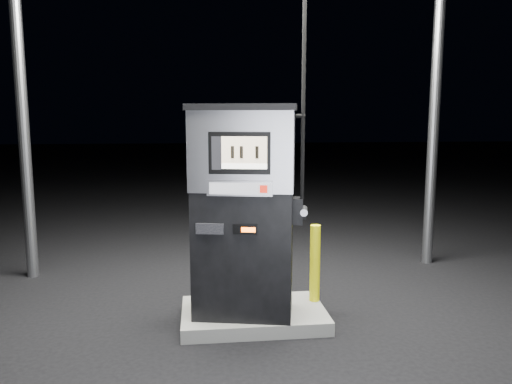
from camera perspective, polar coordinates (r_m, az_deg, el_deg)
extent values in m
plane|color=black|center=(5.81, -0.27, -14.58)|extent=(80.00, 80.00, 0.00)
cube|color=slate|center=(5.78, -0.27, -13.90)|extent=(1.60, 1.00, 0.15)
cylinder|color=gray|center=(7.70, -25.11, 7.49)|extent=(0.16, 0.16, 4.50)
cylinder|color=gray|center=(8.15, 19.68, 7.80)|extent=(0.16, 0.16, 4.50)
cube|color=black|center=(5.43, -1.43, -6.90)|extent=(1.15, 0.81, 1.38)
cube|color=#ADAEB5|center=(5.25, -1.47, 4.76)|extent=(1.17, 0.84, 0.83)
cube|color=black|center=(5.24, -1.49, 9.63)|extent=(1.23, 0.89, 0.07)
cube|color=black|center=(4.93, -1.91, 4.46)|extent=(0.61, 0.16, 0.42)
cube|color=#C6B28F|center=(4.91, -1.36, 4.82)|extent=(0.44, 0.10, 0.26)
cube|color=white|center=(4.92, -1.36, 2.97)|extent=(0.44, 0.10, 0.06)
cube|color=#ADAEB5|center=(4.97, -1.89, 0.41)|extent=(0.65, 0.17, 0.15)
cube|color=#9D9FA5|center=(4.95, -1.92, 0.38)|extent=(0.59, 0.13, 0.12)
cube|color=red|center=(4.92, 0.87, 0.34)|extent=(0.08, 0.02, 0.08)
cube|color=black|center=(5.04, -1.24, -4.31)|extent=(0.24, 0.07, 0.10)
cube|color=#FF5C0C|center=(5.03, -0.88, -4.35)|extent=(0.14, 0.03, 0.05)
cube|color=black|center=(5.09, -5.32, -4.21)|extent=(0.29, 0.09, 0.11)
cube|color=black|center=(5.29, 4.78, -2.14)|extent=(0.15, 0.22, 0.27)
cylinder|color=gray|center=(5.29, 5.50, -2.15)|extent=(0.13, 0.25, 0.08)
cylinder|color=black|center=(5.22, 5.54, 17.98)|extent=(0.05, 0.05, 3.41)
cylinder|color=#FFFD0E|center=(5.69, -6.30, -8.78)|extent=(0.13, 0.13, 0.89)
cylinder|color=#FFFD0E|center=(5.90, 6.75, -8.08)|extent=(0.15, 0.15, 0.90)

